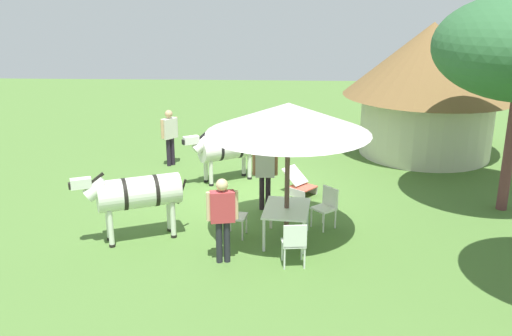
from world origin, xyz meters
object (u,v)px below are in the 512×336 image
striped_lounge_chair (300,184)px  patio_chair_east_end (327,205)px  patio_chair_near_hut (232,213)px  guest_behind_table (222,213)px  shade_umbrella (288,118)px  thatched_hut (429,81)px  guest_beside_umbrella (265,169)px  zebra_nearest_camera (226,148)px  zebra_by_umbrella (136,193)px  patio_dining_table (287,211)px  standing_watcher (170,132)px  patio_chair_west_end (294,242)px

striped_lounge_chair → patio_chair_east_end: bearing=53.7°
patio_chair_near_hut → guest_behind_table: 1.31m
shade_umbrella → patio_chair_near_hut: size_ratio=3.66×
thatched_hut → shade_umbrella: 7.97m
patio_chair_near_hut → guest_beside_umbrella: (-1.52, 0.65, 0.48)m
patio_chair_near_hut → zebra_nearest_camera: (-3.54, -0.47, 0.40)m
zebra_by_umbrella → guest_beside_umbrella: bearing=-79.1°
thatched_hut → patio_dining_table: size_ratio=3.88×
patio_chair_east_end → striped_lounge_chair: bearing=-26.2°
thatched_hut → striped_lounge_chair: thatched_hut is taller
guest_beside_umbrella → patio_chair_east_end: bearing=144.6°
striped_lounge_chair → zebra_nearest_camera: zebra_nearest_camera is taller
thatched_hut → zebra_by_umbrella: (6.71, -7.48, -1.27)m
patio_chair_east_end → guest_beside_umbrella: bearing=14.8°
standing_watcher → guest_behind_table: bearing=61.7°
standing_watcher → zebra_by_umbrella: size_ratio=0.75×
guest_behind_table → zebra_by_umbrella: guest_behind_table is taller
guest_behind_table → zebra_by_umbrella: (-0.95, -1.88, 0.00)m
standing_watcher → zebra_by_umbrella: (5.12, 0.28, 0.02)m
patio_chair_east_end → zebra_nearest_camera: 3.91m
thatched_hut → patio_chair_east_end: 7.07m
patio_chair_east_end → standing_watcher: 6.08m
thatched_hut → standing_watcher: size_ratio=3.13×
zebra_nearest_camera → zebra_by_umbrella: zebra_by_umbrella is taller
patio_chair_east_end → guest_beside_umbrella: size_ratio=0.54×
patio_chair_near_hut → patio_chair_west_end: (1.35, 1.28, 0.00)m
thatched_hut → guest_beside_umbrella: (4.93, -4.88, -1.29)m
thatched_hut → zebra_nearest_camera: size_ratio=2.69×
guest_beside_umbrella → shade_umbrella: bearing=105.5°
striped_lounge_chair → guest_beside_umbrella: bearing=0.9°
standing_watcher → zebra_nearest_camera: 2.21m
guest_behind_table → standing_watcher: size_ratio=1.02×
guest_beside_umbrella → guest_behind_table: bearing=74.4°
standing_watcher → zebra_nearest_camera: (1.32, 1.76, -0.08)m
patio_chair_near_hut → shade_umbrella: bearing=90.0°
patio_chair_near_hut → standing_watcher: bearing=-145.9°
guest_behind_table → shade_umbrella: bearing=-151.6°
patio_chair_near_hut → thatched_hut: bearing=148.9°
zebra_by_umbrella → patio_chair_near_hut: bearing=-106.0°
thatched_hut → patio_chair_east_end: bearing=-30.7°
patio_chair_near_hut → guest_behind_table: guest_behind_table is taller
patio_chair_west_end → striped_lounge_chair: bearing=80.0°
patio_chair_west_end → standing_watcher: bearing=112.8°
patio_chair_east_end → patio_chair_west_end: size_ratio=1.00×
patio_chair_near_hut → patio_chair_west_end: 1.86m
zebra_by_umbrella → shade_umbrella: bearing=-112.2°
guest_beside_umbrella → zebra_by_umbrella: size_ratio=0.75×
shade_umbrella → zebra_nearest_camera: shade_umbrella is taller
patio_chair_east_end → zebra_nearest_camera: size_ratio=0.46×
patio_chair_west_end → guest_beside_umbrella: (-2.87, -0.63, 0.48)m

